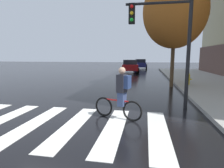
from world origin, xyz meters
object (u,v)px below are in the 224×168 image
(traffic_light_near, at_px, (167,34))
(fire_hydrant, at_px, (188,79))
(sedan_mid, at_px, (130,66))
(sedan_far, at_px, (141,64))
(street_tree_near, at_px, (175,12))
(cyclist, at_px, (121,94))

(traffic_light_near, height_order, fire_hydrant, traffic_light_near)
(sedan_mid, xyz_separation_m, sedan_far, (1.13, 7.56, -0.01))
(traffic_light_near, relative_size, street_tree_near, 0.59)
(sedan_mid, relative_size, fire_hydrant, 6.14)
(sedan_far, bearing_deg, traffic_light_near, -86.19)
(cyclist, distance_m, fire_hydrant, 8.09)
(cyclist, height_order, fire_hydrant, cyclist)
(traffic_light_near, relative_size, fire_hydrant, 5.38)
(traffic_light_near, xyz_separation_m, street_tree_near, (0.97, 5.23, 1.95))
(sedan_far, relative_size, street_tree_near, 0.64)
(street_tree_near, bearing_deg, fire_hydrant, 13.56)
(sedan_mid, relative_size, cyclist, 2.83)
(sedan_mid, xyz_separation_m, traffic_light_near, (2.70, -16.06, 2.03))
(sedan_mid, distance_m, sedan_far, 7.64)
(sedan_far, distance_m, fire_hydrant, 18.49)
(sedan_far, relative_size, cyclist, 2.71)
(fire_hydrant, bearing_deg, sedan_far, 101.39)
(sedan_far, height_order, street_tree_near, street_tree_near)
(cyclist, xyz_separation_m, street_tree_near, (2.48, 6.98, 3.96))
(cyclist, distance_m, street_tree_near, 8.40)
(sedan_far, distance_m, cyclist, 25.38)
(sedan_mid, xyz_separation_m, fire_hydrant, (4.78, -10.57, -0.30))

